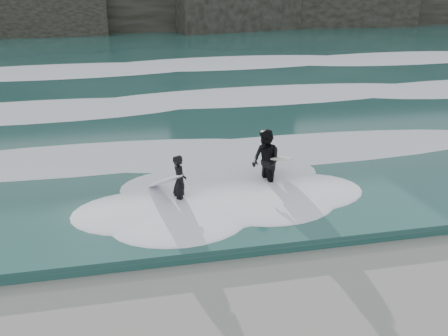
# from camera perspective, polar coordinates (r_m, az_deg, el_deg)

# --- Properties ---
(sea) EXTENTS (90.00, 52.00, 0.30)m
(sea) POSITION_cam_1_polar(r_m,az_deg,el_deg) (36.35, -8.29, 12.29)
(sea) COLOR #204A45
(sea) RESTS_ON ground
(foam_near) EXTENTS (60.00, 3.20, 0.20)m
(foam_near) POSITION_cam_1_polar(r_m,az_deg,el_deg) (17.01, -3.56, 1.55)
(foam_near) COLOR white
(foam_near) RESTS_ON sea
(foam_mid) EXTENTS (60.00, 4.00, 0.24)m
(foam_mid) POSITION_cam_1_polar(r_m,az_deg,el_deg) (23.63, -6.07, 7.56)
(foam_mid) COLOR white
(foam_mid) RESTS_ON sea
(foam_far) EXTENTS (60.00, 4.80, 0.30)m
(foam_far) POSITION_cam_1_polar(r_m,az_deg,el_deg) (32.37, -7.81, 11.61)
(foam_far) COLOR white
(foam_far) RESTS_ON sea
(surfer_left) EXTENTS (1.26, 2.04, 1.60)m
(surfer_left) POSITION_cam_1_polar(r_m,az_deg,el_deg) (13.95, -5.56, -1.57)
(surfer_left) COLOR black
(surfer_left) RESTS_ON ground
(surfer_right) EXTENTS (1.31, 2.28, 1.96)m
(surfer_right) POSITION_cam_1_polar(r_m,az_deg,el_deg) (14.85, 4.96, 0.75)
(surfer_right) COLOR black
(surfer_right) RESTS_ON ground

